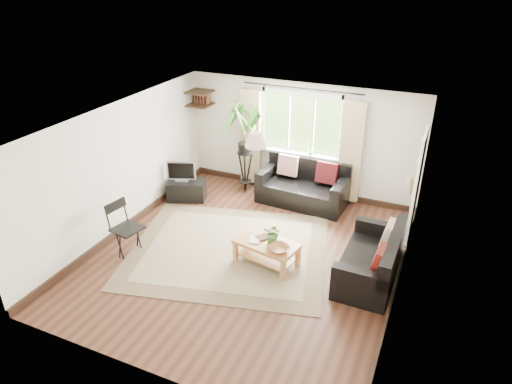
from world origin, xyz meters
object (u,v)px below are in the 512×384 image
at_px(palm_stand, 245,149).
at_px(folding_chair, 127,230).
at_px(tv_stand, 186,190).
at_px(sofa_right, 370,256).
at_px(coffee_table, 266,253).
at_px(sofa_back, 303,184).

relative_size(palm_stand, folding_chair, 2.08).
relative_size(tv_stand, folding_chair, 0.82).
bearing_deg(sofa_right, palm_stand, -122.05).
xyz_separation_m(coffee_table, palm_stand, (-1.47, 2.34, 0.77)).
relative_size(tv_stand, palm_stand, 0.40).
xyz_separation_m(sofa_back, folding_chair, (-2.15, -2.97, 0.05)).
height_order(sofa_back, tv_stand, sofa_back).
height_order(sofa_right, folding_chair, folding_chair).
xyz_separation_m(sofa_back, palm_stand, (-1.34, 0.04, 0.56)).
height_order(sofa_back, folding_chair, folding_chair).
height_order(sofa_right, tv_stand, sofa_right).
distance_m(sofa_back, palm_stand, 1.45).
bearing_deg(coffee_table, sofa_back, 93.41).
relative_size(sofa_right, coffee_table, 1.59).
distance_m(coffee_table, folding_chair, 2.39).
height_order(sofa_right, coffee_table, sofa_right).
relative_size(sofa_right, folding_chair, 1.75).
bearing_deg(sofa_right, coffee_table, -77.60).
bearing_deg(tv_stand, coffee_table, -51.96).
xyz_separation_m(coffee_table, folding_chair, (-2.28, -0.67, 0.26)).
height_order(tv_stand, palm_stand, palm_stand).
distance_m(sofa_right, palm_stand, 3.75).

